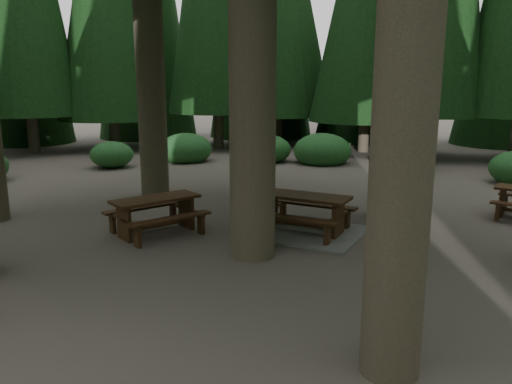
% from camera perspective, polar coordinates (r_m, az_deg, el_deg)
% --- Properties ---
extents(ground, '(80.00, 80.00, 0.00)m').
position_cam_1_polar(ground, '(9.74, -5.13, -6.78)').
color(ground, '#585147').
rests_on(ground, ground).
extents(picnic_table_b, '(2.10, 2.28, 0.80)m').
position_cam_1_polar(picnic_table_b, '(10.88, -11.34, -2.00)').
color(picnic_table_b, '#351910').
rests_on(picnic_table_b, ground).
extents(picnic_table_c, '(2.50, 2.07, 0.84)m').
position_cam_1_polar(picnic_table_c, '(10.84, 5.43, -3.15)').
color(picnic_table_c, gray).
rests_on(picnic_table_c, ground).
extents(shrub_ring, '(23.86, 24.64, 1.49)m').
position_cam_1_polar(shrub_ring, '(9.89, 0.64, -3.98)').
color(shrub_ring, '#1E582D').
rests_on(shrub_ring, ground).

